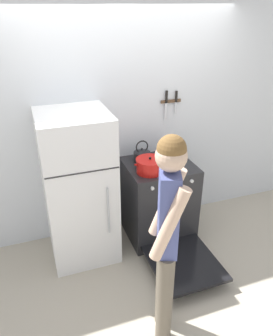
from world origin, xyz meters
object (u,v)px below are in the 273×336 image
at_px(tea_kettle, 142,155).
at_px(utensil_jar, 169,151).
at_px(stove_range, 159,202).
at_px(person, 167,234).
at_px(refrigerator, 79,188).
at_px(dutch_oven_pot, 150,166).

distance_m(tea_kettle, utensil_jar, 0.34).
height_order(stove_range, person, person).
xyz_separation_m(refrigerator, stove_range, (0.90, -0.03, -0.34)).
xyz_separation_m(refrigerator, person, (0.43, -1.23, 0.22)).
relative_size(stove_range, person, 0.79).
height_order(stove_range, tea_kettle, tea_kettle).
relative_size(tea_kettle, utensil_jar, 0.96).
distance_m(refrigerator, dutch_oven_pot, 0.77).
bearing_deg(refrigerator, stove_range, -1.67).
xyz_separation_m(dutch_oven_pot, utensil_jar, (0.35, 0.28, -0.01)).
relative_size(refrigerator, stove_range, 1.13).
relative_size(stove_range, dutch_oven_pot, 4.19).
distance_m(refrigerator, stove_range, 0.97).
distance_m(dutch_oven_pot, tea_kettle, 0.27).
bearing_deg(stove_range, utensil_jar, 44.35).
height_order(stove_range, utensil_jar, utensil_jar).
xyz_separation_m(refrigerator, tea_kettle, (0.75, 0.15, 0.20)).
height_order(dutch_oven_pot, utensil_jar, utensil_jar).
height_order(refrigerator, tea_kettle, refrigerator).
bearing_deg(person, tea_kettle, 7.76).
xyz_separation_m(stove_range, tea_kettle, (-0.15, 0.17, 0.54)).
bearing_deg(person, refrigerator, 40.05).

